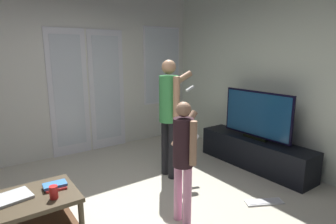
{
  "coord_description": "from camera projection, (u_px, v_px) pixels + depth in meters",
  "views": [
    {
      "loc": [
        -1.03,
        -2.22,
        1.7
      ],
      "look_at": [
        0.76,
        0.29,
        1.04
      ],
      "focal_mm": 29.53,
      "sensor_mm": 36.0,
      "label": 1
    }
  ],
  "objects": [
    {
      "name": "book_stack",
      "position": [
        55.0,
        186.0,
        2.59
      ],
      "size": [
        0.21,
        0.18,
        0.05
      ],
      "color": "red",
      "rests_on": "coffee_table"
    },
    {
      "name": "wall_right_plain",
      "position": [
        290.0,
        72.0,
        3.93
      ],
      "size": [
        0.06,
        4.94,
        2.87
      ],
      "color": "silver",
      "rests_on": "ground_plane"
    },
    {
      "name": "tv_stand",
      "position": [
        254.0,
        153.0,
        4.18
      ],
      "size": [
        0.44,
        1.79,
        0.44
      ],
      "color": "black",
      "rests_on": "ground_plane"
    },
    {
      "name": "wall_back_with_doors",
      "position": [
        57.0,
        72.0,
        4.42
      ],
      "size": [
        5.43,
        0.09,
        2.9
      ],
      "color": "silver",
      "rests_on": "ground_plane"
    },
    {
      "name": "cup_near_edge",
      "position": [
        54.0,
        192.0,
        2.39
      ],
      "size": [
        0.07,
        0.07,
        0.12
      ],
      "primitive_type": "cylinder",
      "color": "red",
      "rests_on": "coffee_table"
    },
    {
      "name": "loose_keyboard",
      "position": [
        264.0,
        202.0,
        3.2
      ],
      "size": [
        0.45,
        0.32,
        0.02
      ],
      "color": "white",
      "rests_on": "ground_plane"
    },
    {
      "name": "person_adult",
      "position": [
        170.0,
        108.0,
        3.72
      ],
      "size": [
        0.7,
        0.44,
        1.62
      ],
      "color": "black",
      "rests_on": "ground_plane"
    },
    {
      "name": "flat_screen_tv",
      "position": [
        257.0,
        115.0,
        4.06
      ],
      "size": [
        0.08,
        1.14,
        0.72
      ],
      "color": "black",
      "rests_on": "tv_stand"
    },
    {
      "name": "coffee_table",
      "position": [
        20.0,
        213.0,
        2.41
      ],
      "size": [
        0.96,
        0.6,
        0.46
      ],
      "color": "#423625",
      "rests_on": "ground_plane"
    },
    {
      "name": "laptop_closed",
      "position": [
        12.0,
        197.0,
        2.4
      ],
      "size": [
        0.34,
        0.29,
        0.02
      ],
      "primitive_type": "cube",
      "rotation": [
        0.0,
        0.0,
        0.16
      ],
      "color": "#B4BBBE",
      "rests_on": "coffee_table"
    },
    {
      "name": "person_child",
      "position": [
        184.0,
        152.0,
        2.7
      ],
      "size": [
        0.44,
        0.37,
        1.26
      ],
      "color": "pink",
      "rests_on": "ground_plane"
    }
  ]
}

